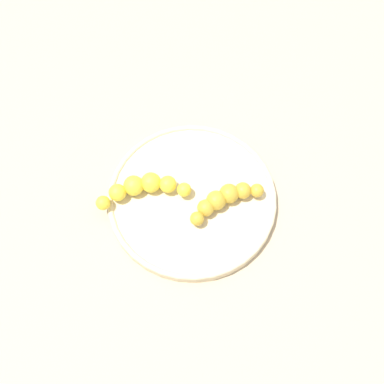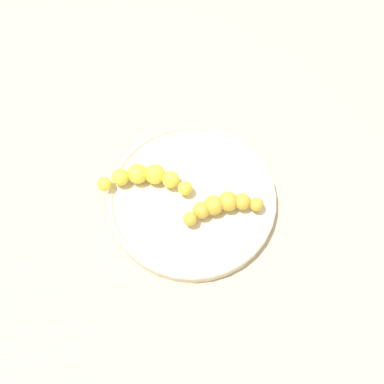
% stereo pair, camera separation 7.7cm
% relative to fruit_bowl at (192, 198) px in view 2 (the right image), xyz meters
% --- Properties ---
extents(ground_plane, '(2.40, 2.40, 0.00)m').
position_rel_fruit_bowl_xyz_m(ground_plane, '(0.00, 0.00, -0.01)').
color(ground_plane, tan).
extents(fruit_bowl, '(0.29, 0.29, 0.02)m').
position_rel_fruit_bowl_xyz_m(fruit_bowl, '(0.00, 0.00, 0.00)').
color(fruit_bowl, beige).
rests_on(fruit_bowl, ground_plane).
extents(banana_spotted, '(0.10, 0.11, 0.03)m').
position_rel_fruit_bowl_xyz_m(banana_spotted, '(0.06, 0.01, 0.02)').
color(banana_spotted, gold).
rests_on(banana_spotted, fruit_bowl).
extents(banana_yellow, '(0.14, 0.10, 0.04)m').
position_rel_fruit_bowl_xyz_m(banana_yellow, '(-0.08, -0.02, 0.02)').
color(banana_yellow, yellow).
rests_on(banana_yellow, fruit_bowl).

